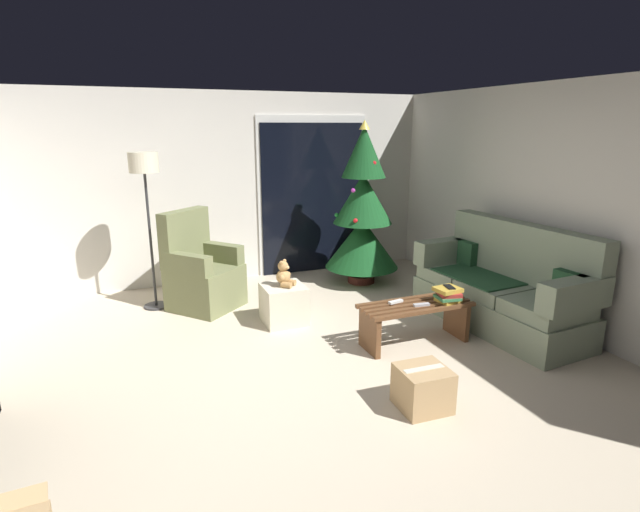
# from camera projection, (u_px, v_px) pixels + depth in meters

# --- Properties ---
(ground_plane) EXTENTS (7.00, 7.00, 0.00)m
(ground_plane) POSITION_uv_depth(u_px,v_px,m) (307.00, 377.00, 4.17)
(ground_plane) COLOR beige
(wall_back) EXTENTS (5.72, 0.12, 2.50)m
(wall_back) POSITION_uv_depth(u_px,v_px,m) (227.00, 188.00, 6.59)
(wall_back) COLOR silver
(wall_back) RESTS_ON ground
(wall_right) EXTENTS (0.12, 6.00, 2.50)m
(wall_right) POSITION_uv_depth(u_px,v_px,m) (576.00, 210.00, 4.87)
(wall_right) COLOR silver
(wall_right) RESTS_ON ground
(patio_door_frame) EXTENTS (1.60, 0.02, 2.20)m
(patio_door_frame) POSITION_uv_depth(u_px,v_px,m) (312.00, 195.00, 6.99)
(patio_door_frame) COLOR silver
(patio_door_frame) RESTS_ON ground
(patio_door_glass) EXTENTS (1.50, 0.02, 2.10)m
(patio_door_glass) POSITION_uv_depth(u_px,v_px,m) (313.00, 199.00, 6.99)
(patio_door_glass) COLOR black
(patio_door_glass) RESTS_ON ground
(couch) EXTENTS (0.92, 1.99, 1.08)m
(couch) POSITION_uv_depth(u_px,v_px,m) (503.00, 289.00, 5.17)
(couch) COLOR gray
(couch) RESTS_ON ground
(coffee_table) EXTENTS (1.10, 0.40, 0.41)m
(coffee_table) POSITION_uv_depth(u_px,v_px,m) (415.00, 317.00, 4.75)
(coffee_table) COLOR brown
(coffee_table) RESTS_ON ground
(remote_silver) EXTENTS (0.16, 0.06, 0.02)m
(remote_silver) POSITION_uv_depth(u_px,v_px,m) (422.00, 305.00, 4.64)
(remote_silver) COLOR #ADADB2
(remote_silver) RESTS_ON coffee_table
(remote_white) EXTENTS (0.16, 0.07, 0.02)m
(remote_white) POSITION_uv_depth(u_px,v_px,m) (396.00, 302.00, 4.72)
(remote_white) COLOR silver
(remote_white) RESTS_ON coffee_table
(book_stack) EXTENTS (0.25, 0.25, 0.14)m
(book_stack) POSITION_uv_depth(u_px,v_px,m) (448.00, 295.00, 4.74)
(book_stack) COLOR #B79333
(book_stack) RESTS_ON coffee_table
(cell_phone) EXTENTS (0.10, 0.16, 0.01)m
(cell_phone) POSITION_uv_depth(u_px,v_px,m) (449.00, 287.00, 4.74)
(cell_phone) COLOR black
(cell_phone) RESTS_ON book_stack
(christmas_tree) EXTENTS (0.97, 0.97, 2.13)m
(christmas_tree) POSITION_uv_depth(u_px,v_px,m) (363.00, 214.00, 6.46)
(christmas_tree) COLOR #4C1E19
(christmas_tree) RESTS_ON ground
(armchair) EXTENTS (0.96, 0.97, 1.13)m
(armchair) POSITION_uv_depth(u_px,v_px,m) (201.00, 274.00, 5.69)
(armchair) COLOR olive
(armchair) RESTS_ON ground
(floor_lamp) EXTENTS (0.32, 0.32, 1.78)m
(floor_lamp) POSITION_uv_depth(u_px,v_px,m) (145.00, 178.00, 5.39)
(floor_lamp) COLOR #2D2D30
(floor_lamp) RESTS_ON ground
(ottoman) EXTENTS (0.44, 0.44, 0.41)m
(ottoman) POSITION_uv_depth(u_px,v_px,m) (284.00, 304.00, 5.28)
(ottoman) COLOR beige
(ottoman) RESTS_ON ground
(teddy_bear_honey) EXTENTS (0.21, 0.21, 0.29)m
(teddy_bear_honey) POSITION_uv_depth(u_px,v_px,m) (284.00, 275.00, 5.19)
(teddy_bear_honey) COLOR tan
(teddy_bear_honey) RESTS_ON ottoman
(cardboard_box_taped_mid_floor) EXTENTS (0.37, 0.37, 0.33)m
(cardboard_box_taped_mid_floor) POSITION_uv_depth(u_px,v_px,m) (423.00, 388.00, 3.68)
(cardboard_box_taped_mid_floor) COLOR tan
(cardboard_box_taped_mid_floor) RESTS_ON ground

